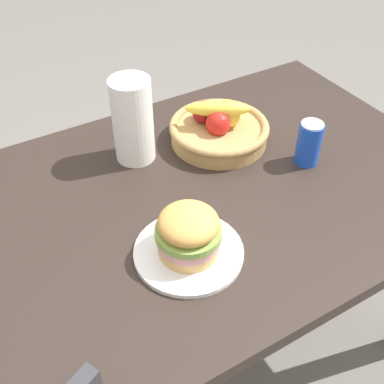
{
  "coord_description": "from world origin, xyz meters",
  "views": [
    {
      "loc": [
        -0.49,
        -0.79,
        1.58
      ],
      "look_at": [
        -0.05,
        -0.05,
        0.81
      ],
      "focal_mm": 44.7,
      "sensor_mm": 36.0,
      "label": 1
    }
  ],
  "objects_px": {
    "soda_can": "(309,143)",
    "fruit_basket": "(219,128)",
    "paper_towel_roll": "(133,121)",
    "sandwich": "(188,232)",
    "plate": "(189,252)"
  },
  "relations": [
    {
      "from": "soda_can",
      "to": "fruit_basket",
      "type": "distance_m",
      "value": 0.26
    },
    {
      "from": "soda_can",
      "to": "paper_towel_roll",
      "type": "xyz_separation_m",
      "value": [
        -0.4,
        0.26,
        0.06
      ]
    },
    {
      "from": "sandwich",
      "to": "plate",
      "type": "bearing_deg",
      "value": 90.0
    },
    {
      "from": "fruit_basket",
      "to": "paper_towel_roll",
      "type": "height_order",
      "value": "paper_towel_roll"
    },
    {
      "from": "fruit_basket",
      "to": "paper_towel_roll",
      "type": "xyz_separation_m",
      "value": [
        -0.24,
        0.05,
        0.08
      ]
    },
    {
      "from": "sandwich",
      "to": "fruit_basket",
      "type": "bearing_deg",
      "value": 48.6
    },
    {
      "from": "fruit_basket",
      "to": "soda_can",
      "type": "bearing_deg",
      "value": -53.13
    },
    {
      "from": "plate",
      "to": "soda_can",
      "type": "bearing_deg",
      "value": 15.83
    },
    {
      "from": "plate",
      "to": "paper_towel_roll",
      "type": "relative_size",
      "value": 1.04
    },
    {
      "from": "fruit_basket",
      "to": "plate",
      "type": "bearing_deg",
      "value": -131.4
    },
    {
      "from": "plate",
      "to": "soda_can",
      "type": "height_order",
      "value": "soda_can"
    },
    {
      "from": "sandwich",
      "to": "paper_towel_roll",
      "type": "distance_m",
      "value": 0.4
    },
    {
      "from": "plate",
      "to": "fruit_basket",
      "type": "height_order",
      "value": "fruit_basket"
    },
    {
      "from": "plate",
      "to": "sandwich",
      "type": "distance_m",
      "value": 0.06
    },
    {
      "from": "sandwich",
      "to": "fruit_basket",
      "type": "xyz_separation_m",
      "value": [
        0.3,
        0.34,
        -0.03
      ]
    }
  ]
}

